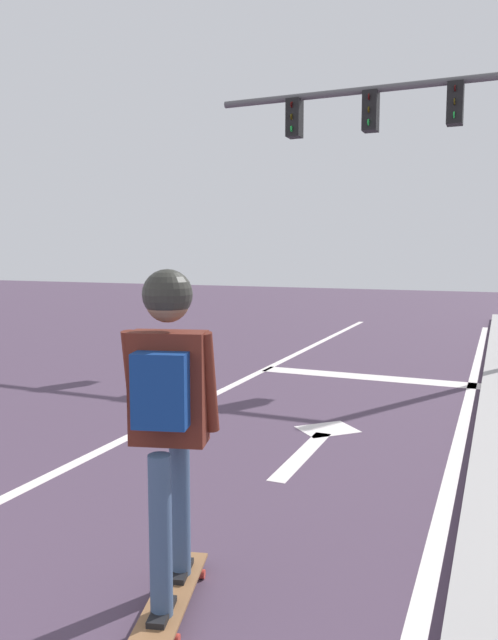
# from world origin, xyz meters

# --- Properties ---
(lane_line_center) EXTENTS (0.12, 20.00, 0.01)m
(lane_line_center) POSITION_xyz_m (0.20, 6.00, 0.00)
(lane_line_center) COLOR silver
(lane_line_center) RESTS_ON ground
(lane_line_curbside) EXTENTS (0.12, 20.00, 0.01)m
(lane_line_curbside) POSITION_xyz_m (3.25, 6.00, 0.00)
(lane_line_curbside) COLOR silver
(lane_line_curbside) RESTS_ON ground
(stop_bar) EXTENTS (3.19, 0.40, 0.01)m
(stop_bar) POSITION_xyz_m (1.80, 9.09, 0.00)
(stop_bar) COLOR silver
(stop_bar) RESTS_ON ground
(lane_arrow_stem) EXTENTS (0.16, 1.40, 0.01)m
(lane_arrow_stem) POSITION_xyz_m (1.96, 5.50, 0.00)
(lane_arrow_stem) COLOR silver
(lane_arrow_stem) RESTS_ON ground
(lane_arrow_head) EXTENTS (0.71, 0.71, 0.01)m
(lane_arrow_head) POSITION_xyz_m (1.96, 6.35, 0.00)
(lane_arrow_head) COLOR silver
(lane_arrow_head) RESTS_ON ground
(curb_strip) EXTENTS (0.24, 24.00, 0.14)m
(curb_strip) POSITION_xyz_m (3.50, 6.00, 0.07)
(curb_strip) COLOR #9F9C9A
(curb_strip) RESTS_ON ground
(skateboard) EXTENTS (0.42, 0.87, 0.08)m
(skateboard) POSITION_xyz_m (2.05, 3.01, 0.07)
(skateboard) COLOR brown
(skateboard) RESTS_ON ground
(skater) EXTENTS (0.45, 0.62, 1.67)m
(skater) POSITION_xyz_m (2.06, 3.00, 1.14)
(skater) COLOR #3E5575
(skater) RESTS_ON skateboard
(traffic_signal_mast) EXTENTS (5.36, 0.34, 4.82)m
(traffic_signal_mast) POSITION_xyz_m (2.44, 10.59, 3.57)
(traffic_signal_mast) COLOR #565657
(traffic_signal_mast) RESTS_ON ground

